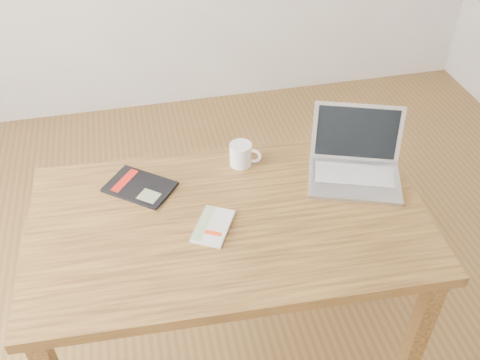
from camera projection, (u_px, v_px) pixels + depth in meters
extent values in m
plane|color=brown|center=(248.00, 353.00, 2.20)|extent=(4.00, 4.00, 0.00)
cube|color=brown|center=(229.00, 222.00, 1.75)|extent=(1.33, 0.80, 0.04)
cube|color=brown|center=(415.00, 342.00, 1.83)|extent=(0.06, 0.06, 0.71)
cube|color=brown|center=(73.00, 252.00, 2.15)|extent=(0.06, 0.06, 0.71)
cube|color=brown|center=(354.00, 216.00, 2.30)|extent=(0.06, 0.06, 0.71)
cube|color=beige|center=(213.00, 226.00, 1.70)|extent=(0.17, 0.19, 0.01)
cube|color=silver|center=(213.00, 226.00, 1.69)|extent=(0.16, 0.19, 0.01)
cube|color=#84A375|center=(203.00, 223.00, 1.70)|extent=(0.11, 0.16, 0.00)
cube|color=red|center=(213.00, 233.00, 1.66)|extent=(0.06, 0.04, 0.00)
cube|color=black|center=(140.00, 187.00, 1.84)|extent=(0.27, 0.25, 0.01)
cube|color=#A9150C|center=(125.00, 180.00, 1.86)|extent=(0.10, 0.12, 0.00)
cube|color=#7F8A5A|center=(149.00, 196.00, 1.80)|extent=(0.09, 0.09, 0.00)
cube|color=silver|center=(354.00, 180.00, 1.87)|extent=(0.37, 0.31, 0.01)
cube|color=silver|center=(354.00, 174.00, 1.88)|extent=(0.29, 0.20, 0.00)
cube|color=#BCBCC1|center=(355.00, 191.00, 1.81)|extent=(0.11, 0.08, 0.00)
cube|color=silver|center=(357.00, 132.00, 1.90)|extent=(0.32, 0.16, 0.21)
cube|color=black|center=(357.00, 133.00, 1.89)|extent=(0.28, 0.14, 0.18)
cylinder|color=white|center=(241.00, 154.00, 1.92)|extent=(0.08, 0.08, 0.09)
cylinder|color=black|center=(241.00, 146.00, 1.90)|extent=(0.07, 0.07, 0.01)
torus|color=white|center=(253.00, 156.00, 1.91)|extent=(0.06, 0.04, 0.06)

